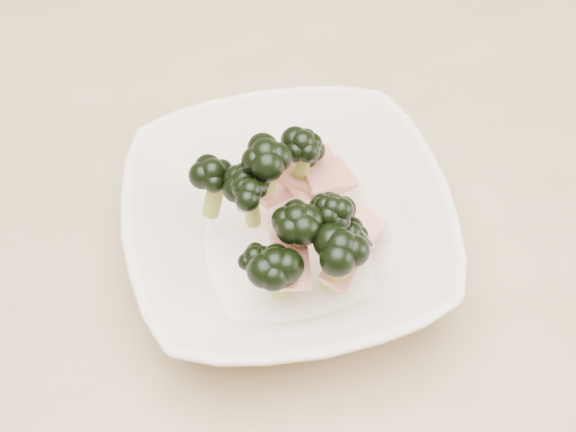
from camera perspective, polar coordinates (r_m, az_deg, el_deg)
The scene contains 2 objects.
dining_table at distance 0.74m, azimuth -6.86°, elevation -8.52°, with size 1.20×0.80×0.75m.
broccoli_dish at distance 0.64m, azimuth 0.06°, elevation -0.76°, with size 0.27×0.27×0.12m.
Camera 1 is at (0.03, -0.35, 1.31)m, focal length 50.00 mm.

